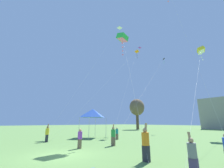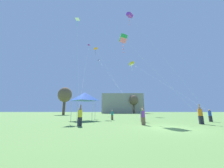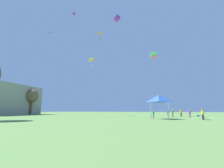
{
  "view_description": "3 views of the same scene",
  "coord_description": "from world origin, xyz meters",
  "px_view_note": "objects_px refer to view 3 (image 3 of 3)",
  "views": [
    {
      "loc": [
        10.36,
        -4.25,
        2.1
      ],
      "look_at": [
        -9.23,
        11.76,
        8.59
      ],
      "focal_mm": 24.0,
      "sensor_mm": 36.0,
      "label": 1
    },
    {
      "loc": [
        -4.53,
        -10.65,
        1.39
      ],
      "look_at": [
        -4.82,
        12.69,
        6.36
      ],
      "focal_mm": 20.0,
      "sensor_mm": 36.0,
      "label": 2
    },
    {
      "loc": [
        -35.25,
        7.6,
        1.44
      ],
      "look_at": [
        -9.24,
        15.89,
        6.26
      ],
      "focal_mm": 24.0,
      "sensor_mm": 36.0,
      "label": 3
    }
  ],
  "objects_px": {
    "person_green_shirt": "(173,113)",
    "kite_green_box_4": "(153,55)",
    "kite_orange_delta_0": "(100,34)",
    "kite_black_delta_1": "(54,35)",
    "person_orange_shirt": "(181,112)",
    "kite_yellow_box_6": "(92,60)",
    "cooler_box": "(198,116)",
    "person_teal_shirt": "(153,114)",
    "person_purple_shirt": "(190,113)",
    "kite_purple_box_3": "(117,19)",
    "person_blue_shirt": "(168,113)",
    "person_grey_shirt": "(181,113)",
    "festival_tent": "(159,98)",
    "kite_purple_delta_2": "(76,16)",
    "person_yellow_shirt": "(203,114)"
  },
  "relations": [
    {
      "from": "person_blue_shirt",
      "to": "person_grey_shirt",
      "type": "xyz_separation_m",
      "value": [
        -0.39,
        -3.22,
        0.0
      ]
    },
    {
      "from": "festival_tent",
      "to": "person_green_shirt",
      "type": "relative_size",
      "value": 2.08
    },
    {
      "from": "kite_green_box_4",
      "to": "person_green_shirt",
      "type": "bearing_deg",
      "value": -59.84
    },
    {
      "from": "kite_black_delta_1",
      "to": "kite_yellow_box_6",
      "type": "distance_m",
      "value": 11.77
    },
    {
      "from": "kite_orange_delta_0",
      "to": "kite_purple_box_3",
      "type": "xyz_separation_m",
      "value": [
        8.75,
        -1.19,
        8.83
      ]
    },
    {
      "from": "kite_black_delta_1",
      "to": "kite_green_box_4",
      "type": "relative_size",
      "value": 1.85
    },
    {
      "from": "kite_black_delta_1",
      "to": "kite_purple_delta_2",
      "type": "distance_m",
      "value": 7.53
    },
    {
      "from": "cooler_box",
      "to": "person_grey_shirt",
      "type": "distance_m",
      "value": 4.05
    },
    {
      "from": "person_orange_shirt",
      "to": "person_teal_shirt",
      "type": "xyz_separation_m",
      "value": [
        -9.33,
        5.99,
        -0.21
      ]
    },
    {
      "from": "person_purple_shirt",
      "to": "kite_purple_box_3",
      "type": "distance_m",
      "value": 29.13
    },
    {
      "from": "person_yellow_shirt",
      "to": "kite_purple_box_3",
      "type": "distance_m",
      "value": 30.39
    },
    {
      "from": "festival_tent",
      "to": "person_grey_shirt",
      "type": "bearing_deg",
      "value": -17.98
    },
    {
      "from": "person_purple_shirt",
      "to": "person_green_shirt",
      "type": "bearing_deg",
      "value": -42.36
    },
    {
      "from": "festival_tent",
      "to": "person_teal_shirt",
      "type": "height_order",
      "value": "festival_tent"
    },
    {
      "from": "festival_tent",
      "to": "kite_green_box_4",
      "type": "xyz_separation_m",
      "value": [
        5.93,
        0.64,
        9.87
      ]
    },
    {
      "from": "person_green_shirt",
      "to": "kite_orange_delta_0",
      "type": "bearing_deg",
      "value": 100.19
    },
    {
      "from": "person_orange_shirt",
      "to": "kite_green_box_4",
      "type": "bearing_deg",
      "value": 114.21
    },
    {
      "from": "person_grey_shirt",
      "to": "kite_orange_delta_0",
      "type": "relative_size",
      "value": 0.1
    },
    {
      "from": "person_purple_shirt",
      "to": "kite_yellow_box_6",
      "type": "bearing_deg",
      "value": -37.71
    },
    {
      "from": "person_purple_shirt",
      "to": "kite_purple_box_3",
      "type": "height_order",
      "value": "kite_purple_box_3"
    },
    {
      "from": "cooler_box",
      "to": "kite_black_delta_1",
      "type": "bearing_deg",
      "value": 115.87
    },
    {
      "from": "cooler_box",
      "to": "person_green_shirt",
      "type": "height_order",
      "value": "person_green_shirt"
    },
    {
      "from": "kite_orange_delta_0",
      "to": "kite_black_delta_1",
      "type": "relative_size",
      "value": 0.67
    },
    {
      "from": "person_purple_shirt",
      "to": "kite_yellow_box_6",
      "type": "distance_m",
      "value": 27.37
    },
    {
      "from": "festival_tent",
      "to": "person_yellow_shirt",
      "type": "height_order",
      "value": "festival_tent"
    },
    {
      "from": "kite_black_delta_1",
      "to": "kite_green_box_4",
      "type": "bearing_deg",
      "value": -72.49
    },
    {
      "from": "person_teal_shirt",
      "to": "kite_black_delta_1",
      "type": "distance_m",
      "value": 27.36
    },
    {
      "from": "person_orange_shirt",
      "to": "kite_yellow_box_6",
      "type": "distance_m",
      "value": 26.67
    },
    {
      "from": "person_orange_shirt",
      "to": "kite_purple_delta_2",
      "type": "relative_size",
      "value": 0.1
    },
    {
      "from": "cooler_box",
      "to": "person_yellow_shirt",
      "type": "height_order",
      "value": "person_yellow_shirt"
    },
    {
      "from": "kite_orange_delta_0",
      "to": "kite_purple_delta_2",
      "type": "relative_size",
      "value": 0.79
    },
    {
      "from": "festival_tent",
      "to": "person_blue_shirt",
      "type": "distance_m",
      "value": 16.81
    },
    {
      "from": "person_purple_shirt",
      "to": "person_teal_shirt",
      "type": "height_order",
      "value": "person_purple_shirt"
    },
    {
      "from": "person_orange_shirt",
      "to": "person_green_shirt",
      "type": "distance_m",
      "value": 6.03
    },
    {
      "from": "festival_tent",
      "to": "kite_orange_delta_0",
      "type": "distance_m",
      "value": 17.16
    },
    {
      "from": "kite_black_delta_1",
      "to": "person_purple_shirt",
      "type": "bearing_deg",
      "value": -73.92
    },
    {
      "from": "festival_tent",
      "to": "kite_purple_box_3",
      "type": "xyz_separation_m",
      "value": [
        8.5,
        9.58,
        22.19
      ]
    },
    {
      "from": "person_purple_shirt",
      "to": "person_grey_shirt",
      "type": "distance_m",
      "value": 8.92
    },
    {
      "from": "person_orange_shirt",
      "to": "kite_orange_delta_0",
      "type": "bearing_deg",
      "value": 101.64
    },
    {
      "from": "person_green_shirt",
      "to": "person_blue_shirt",
      "type": "xyz_separation_m",
      "value": [
        8.69,
        0.56,
        -0.11
      ]
    },
    {
      "from": "person_teal_shirt",
      "to": "kite_black_delta_1",
      "type": "relative_size",
      "value": 0.06
    },
    {
      "from": "kite_yellow_box_6",
      "to": "kite_green_box_4",
      "type": "bearing_deg",
      "value": -103.08
    },
    {
      "from": "person_green_shirt",
      "to": "kite_purple_box_3",
      "type": "bearing_deg",
      "value": 65.8
    },
    {
      "from": "person_green_shirt",
      "to": "kite_orange_delta_0",
      "type": "distance_m",
      "value": 22.22
    },
    {
      "from": "kite_orange_delta_0",
      "to": "kite_green_box_4",
      "type": "height_order",
      "value": "kite_orange_delta_0"
    },
    {
      "from": "person_green_shirt",
      "to": "kite_green_box_4",
      "type": "xyz_separation_m",
      "value": [
        -1.87,
        3.22,
        12.35
      ]
    },
    {
      "from": "person_yellow_shirt",
      "to": "person_teal_shirt",
      "type": "xyz_separation_m",
      "value": [
        2.89,
        7.72,
        -0.14
      ]
    },
    {
      "from": "person_yellow_shirt",
      "to": "kite_orange_delta_0",
      "type": "bearing_deg",
      "value": 10.64
    },
    {
      "from": "person_orange_shirt",
      "to": "kite_black_delta_1",
      "type": "distance_m",
      "value": 34.65
    },
    {
      "from": "person_orange_shirt",
      "to": "kite_purple_box_3",
      "type": "xyz_separation_m",
      "value": [
        -4.89,
        14.41,
        24.61
      ]
    }
  ]
}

